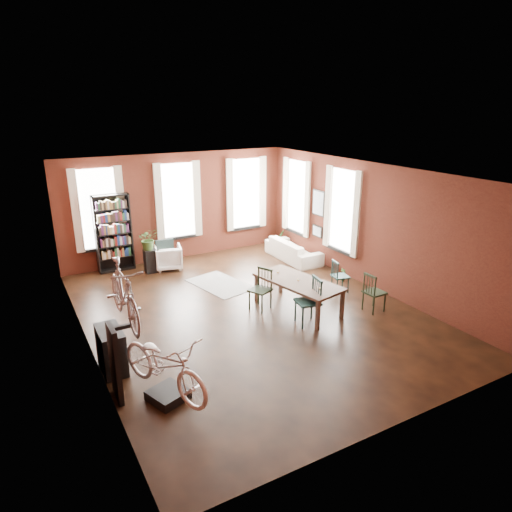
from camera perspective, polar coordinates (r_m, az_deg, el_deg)
room at (r=10.51m, az=-1.34°, el=5.16°), size 9.00×9.04×3.22m
dining_table at (r=10.62m, az=5.23°, el=-4.89°), size 1.37×2.26×0.72m
dining_chair_a at (r=9.92m, az=6.48°, el=-5.69°), size 0.56×0.56×1.04m
dining_chair_b at (r=10.56m, az=0.53°, el=-4.25°), size 0.59×0.59×0.96m
dining_chair_c at (r=10.82m, az=14.59°, el=-4.40°), size 0.44×0.44×0.92m
dining_chair_d at (r=11.74m, az=10.50°, el=-2.49°), size 0.45×0.45×0.83m
bookshelf at (r=13.43m, az=-17.38°, el=2.74°), size 1.00×0.32×2.20m
white_armchair at (r=13.38m, az=-10.90°, el=-0.02°), size 0.87×0.84×0.75m
cream_sofa at (r=13.96m, az=4.70°, el=1.17°), size 0.61×2.08×0.81m
striped_rug at (r=12.16m, az=-4.49°, el=-3.53°), size 1.45×1.95×0.01m
bike_trainer at (r=7.88m, az=-10.94°, el=-16.66°), size 0.71×0.71×0.16m
bike_wall_rack at (r=7.79m, az=-17.23°, el=-12.70°), size 0.16×0.60×1.30m
console_table at (r=8.70m, az=-17.63°, el=-11.12°), size 0.40×0.80×0.80m
plant_stand at (r=13.24m, az=-13.04°, el=-0.58°), size 0.34×0.34×0.67m
plant_by_sofa at (r=15.22m, az=2.99°, el=1.61°), size 0.38×0.61×0.26m
plant_small at (r=12.54m, az=10.80°, el=-2.82°), size 0.31×0.42×0.13m
bicycle_floor at (r=7.30m, az=-11.60°, el=-10.00°), size 1.00×1.20×1.95m
bicycle_hung at (r=7.19m, az=-16.42°, el=-2.14°), size 0.47×1.00×1.66m
plant_on_stand at (r=13.08m, az=-13.30°, el=1.80°), size 0.60×0.66×0.48m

